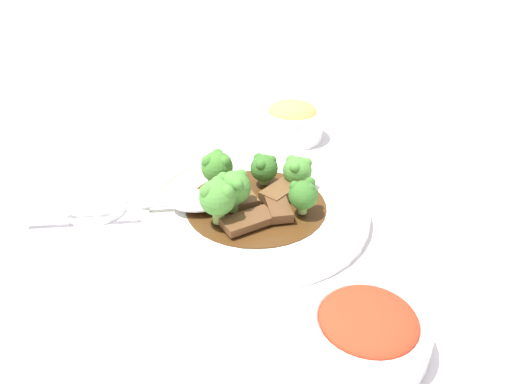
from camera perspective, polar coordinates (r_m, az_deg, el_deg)
The scene contains 17 objects.
ground_plane at distance 0.62m, azimuth 0.00°, elevation -2.67°, with size 4.00×4.00×0.00m, color silver.
main_plate at distance 0.61m, azimuth 0.00°, elevation -1.90°, with size 0.28×0.28×0.02m.
beef_strip_0 at distance 0.62m, azimuth 3.10°, elevation 0.19°, with size 0.07×0.05×0.01m.
beef_strip_1 at distance 0.62m, azimuth -2.07°, elevation 0.03°, with size 0.07×0.07×0.01m.
beef_strip_2 at distance 0.61m, azimuth -5.39°, elevation -0.60°, with size 0.05×0.03×0.01m.
beef_strip_3 at distance 0.57m, azimuth -0.90°, elevation -3.30°, with size 0.07×0.06×0.01m.
beef_strip_4 at distance 0.59m, azimuth 2.52°, elevation -1.72°, with size 0.06×0.05×0.01m.
broccoli_floret_0 at distance 0.64m, azimuth 0.93°, elevation 2.83°, with size 0.04×0.04×0.04m.
broccoli_floret_1 at distance 0.58m, azimuth -2.54°, elevation 0.55°, with size 0.04×0.04×0.05m.
broccoli_floret_2 at distance 0.63m, azimuth -4.48°, elevation 2.95°, with size 0.04×0.04×0.05m.
broccoli_floret_3 at distance 0.63m, azimuth 4.75°, elevation 2.52°, with size 0.04×0.04×0.04m.
broccoli_floret_4 at distance 0.59m, azimuth 5.54°, elevation -0.07°, with size 0.03×0.03×0.04m.
broccoli_floret_5 at distance 0.56m, azimuth -4.42°, elevation -0.56°, with size 0.04×0.04×0.05m.
serving_spoon at distance 0.61m, azimuth -8.39°, elevation -1.12°, with size 0.14×0.23×0.01m.
side_bowl_kimchi at distance 0.46m, azimuth 12.56°, elevation -15.05°, with size 0.11×0.11×0.04m.
side_bowl_appetizer at distance 0.80m, azimuth 4.14°, elevation 8.14°, with size 0.10×0.10×0.06m.
sauce_dish at distance 0.66m, azimuth -18.00°, elevation -1.49°, with size 0.08×0.08×0.01m.
Camera 1 is at (0.48, 0.19, 0.35)m, focal length 35.00 mm.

